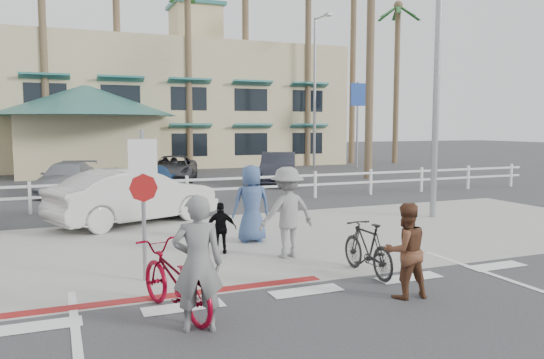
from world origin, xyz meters
name	(u,v)px	position (x,y,z in m)	size (l,w,h in m)	color
ground	(324,303)	(0.00, 0.00, 0.00)	(140.00, 140.00, 0.00)	#333335
bike_path	(405,357)	(0.00, -2.00, 0.00)	(12.00, 16.00, 0.01)	#333335
sidewalk_plaza	(231,242)	(0.00, 4.50, 0.01)	(22.00, 7.00, 0.01)	gray
cross_street	(190,215)	(0.00, 8.50, 0.00)	(40.00, 5.00, 0.01)	#333335
parking_lot	(141,183)	(0.00, 18.00, 0.00)	(50.00, 16.00, 0.01)	#333335
curb_red	(109,304)	(-3.00, 1.20, 0.01)	(7.00, 0.25, 0.02)	maroon
rail_fence	(190,190)	(0.50, 10.50, 0.50)	(29.40, 0.16, 1.00)	silver
building	(140,82)	(2.00, 31.00, 5.65)	(28.00, 16.00, 11.30)	#CAB88A
sign_post	(143,198)	(-2.30, 2.20, 1.45)	(0.50, 0.10, 2.90)	gray
streetlight_0	(437,61)	(6.50, 5.50, 4.50)	(0.60, 2.00, 9.00)	gray
streetlight_1	(315,93)	(12.00, 24.00, 4.75)	(0.60, 2.00, 9.50)	gray
info_sign	(357,124)	(14.00, 22.00, 2.80)	(1.20, 0.16, 5.60)	navy
palm_3	(43,46)	(-4.00, 25.00, 7.00)	(4.00, 4.00, 14.00)	#205428
palm_4	(117,43)	(0.00, 26.00, 7.50)	(4.00, 4.00, 15.00)	#205428
palm_5	(188,62)	(4.00, 25.00, 6.50)	(4.00, 4.00, 13.00)	#205428
palm_6	(245,35)	(8.00, 26.00, 8.50)	(4.00, 4.00, 17.00)	#205428
palm_7	(308,60)	(12.00, 25.00, 7.00)	(4.00, 4.00, 14.00)	#205428
palm_8	(353,57)	(16.00, 26.00, 7.50)	(4.00, 4.00, 15.00)	#205428
palm_9	(397,71)	(19.00, 25.00, 6.50)	(4.00, 4.00, 13.00)	#205428
palm_11	(370,38)	(11.00, 16.00, 7.00)	(4.00, 4.00, 14.00)	#205428
bike_red	(175,280)	(-2.17, 0.37, 0.51)	(0.67, 1.93, 1.02)	maroon
rider_red	(198,264)	(-2.01, -0.33, 0.90)	(0.65, 0.43, 1.79)	slate
bike_black	(367,248)	(1.45, 1.08, 0.48)	(0.46, 1.61, 0.97)	black
rider_black	(405,251)	(1.29, -0.23, 0.75)	(0.72, 0.56, 1.49)	brown
pedestrian_a	(287,212)	(0.63, 2.79, 0.92)	(1.19, 0.68, 1.84)	gray
pedestrian_child	(221,228)	(-0.53, 3.54, 0.54)	(0.64, 0.27, 1.09)	black
pedestrian_b	(251,204)	(0.45, 4.39, 0.89)	(0.87, 0.57, 1.78)	#374E79
car_white_sedan	(134,196)	(-1.69, 7.80, 0.75)	(1.59, 4.56, 1.50)	beige
lot_car_1	(67,178)	(-3.25, 15.30, 0.61)	(1.71, 4.22, 1.22)	gray
lot_car_2	(154,179)	(-0.17, 13.55, 0.62)	(1.46, 3.62, 1.23)	navy
lot_car_3	(278,168)	(5.83, 15.45, 0.72)	(1.52, 4.37, 1.44)	#1F212A
lot_car_5	(173,169)	(1.55, 18.27, 0.62)	(2.04, 4.43, 1.23)	#2F2E33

